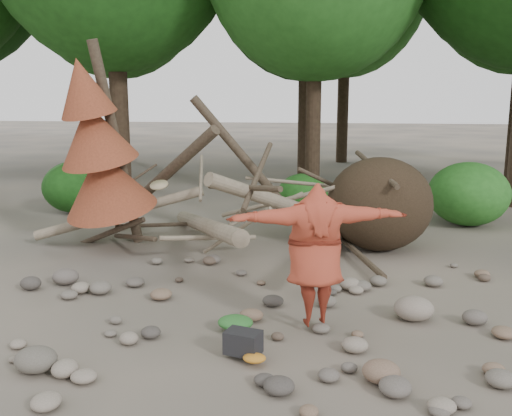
# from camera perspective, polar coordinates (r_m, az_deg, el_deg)

# --- Properties ---
(ground) EXTENTS (120.00, 120.00, 0.00)m
(ground) POSITION_cam_1_polar(r_m,az_deg,el_deg) (8.48, -3.87, -11.25)
(ground) COLOR #514C44
(ground) RESTS_ON ground
(deadfall_pile) EXTENTS (8.55, 5.24, 3.30)m
(deadfall_pile) POSITION_cam_1_polar(r_m,az_deg,el_deg) (12.13, 9.54, 0.22)
(deadfall_pile) COLOR #332619
(deadfall_pile) RESTS_ON ground
(dead_conifer) EXTENTS (2.06, 2.16, 4.35)m
(dead_conifer) POSITION_cam_1_polar(r_m,az_deg,el_deg) (12.06, -15.42, 5.48)
(dead_conifer) COLOR #4C3F30
(dead_conifer) RESTS_ON ground
(bush_left) EXTENTS (1.80, 1.80, 1.44)m
(bush_left) POSITION_cam_1_polar(r_m,az_deg,el_deg) (16.67, -17.60, 2.03)
(bush_left) COLOR #194D14
(bush_left) RESTS_ON ground
(bush_mid) EXTENTS (1.40, 1.40, 1.12)m
(bush_mid) POSITION_cam_1_polar(r_m,az_deg,el_deg) (15.72, 4.69, 1.40)
(bush_mid) COLOR #22611C
(bush_mid) RESTS_ON ground
(bush_right) EXTENTS (2.00, 2.00, 1.60)m
(bush_right) POSITION_cam_1_polar(r_m,az_deg,el_deg) (15.25, 20.49, 1.33)
(bush_right) COLOR #2C7324
(bush_right) RESTS_ON ground
(frisbee_thrower) EXTENTS (3.58, 1.23, 2.02)m
(frisbee_thrower) POSITION_cam_1_polar(r_m,az_deg,el_deg) (7.91, 5.95, -4.65)
(frisbee_thrower) COLOR #A63925
(frisbee_thrower) RESTS_ON ground
(backpack) EXTENTS (0.50, 0.40, 0.29)m
(backpack) POSITION_cam_1_polar(r_m,az_deg,el_deg) (7.34, -1.30, -13.70)
(backpack) COLOR black
(backpack) RESTS_ON ground
(cloth_green) EXTENTS (0.49, 0.41, 0.19)m
(cloth_green) POSITION_cam_1_polar(r_m,az_deg,el_deg) (8.08, -2.08, -11.69)
(cloth_green) COLOR #296829
(cloth_green) RESTS_ON ground
(cloth_orange) EXTENTS (0.28, 0.23, 0.10)m
(cloth_orange) POSITION_cam_1_polar(r_m,az_deg,el_deg) (7.18, -0.17, -15.13)
(cloth_orange) COLOR #B9741F
(cloth_orange) RESTS_ON ground
(boulder_front_left) EXTENTS (0.51, 0.46, 0.31)m
(boulder_front_left) POSITION_cam_1_polar(r_m,az_deg,el_deg) (7.48, -21.15, -13.95)
(boulder_front_left) COLOR #625C52
(boulder_front_left) RESTS_ON ground
(boulder_front_right) EXTENTS (0.44, 0.39, 0.26)m
(boulder_front_right) POSITION_cam_1_polar(r_m,az_deg,el_deg) (6.94, 12.42, -15.68)
(boulder_front_right) COLOR #785E4B
(boulder_front_right) RESTS_ON ground
(boulder_mid_right) EXTENTS (0.58, 0.52, 0.35)m
(boulder_mid_right) POSITION_cam_1_polar(r_m,az_deg,el_deg) (8.77, 15.50, -9.66)
(boulder_mid_right) COLOR gray
(boulder_mid_right) RESTS_ON ground
(boulder_mid_left) EXTENTS (0.46, 0.41, 0.28)m
(boulder_mid_left) POSITION_cam_1_polar(r_m,az_deg,el_deg) (10.51, -18.50, -6.52)
(boulder_mid_left) COLOR #635A53
(boulder_mid_left) RESTS_ON ground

